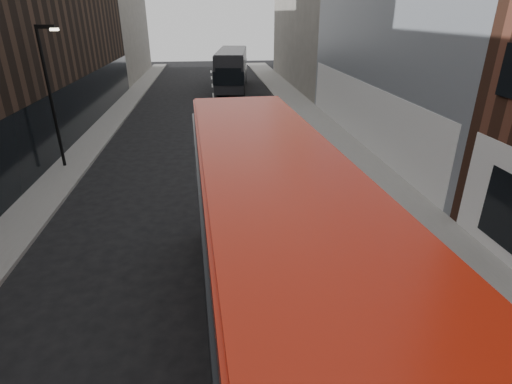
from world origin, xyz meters
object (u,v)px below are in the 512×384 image
object	(u,v)px
car_b	(241,137)
car_c	(257,109)
red_bus	(272,256)
car_a	(279,184)
grey_bus	(232,68)
street_lamp	(51,89)

from	to	relation	value
car_b	car_c	bearing A→B (deg)	82.29
red_bus	car_c	size ratio (longest dim) A/B	2.51
red_bus	car_a	distance (m)	9.42
red_bus	car_b	xyz separation A→B (m)	(0.61, 16.49, -2.17)
grey_bus	car_a	size ratio (longest dim) A/B	3.49
car_b	street_lamp	bearing A→B (deg)	-159.13
car_a	car_b	size ratio (longest dim) A/B	0.91
car_a	car_c	size ratio (longest dim) A/B	0.72
red_bus	car_a	world-z (taller)	red_bus
red_bus	grey_bus	size ratio (longest dim) A/B	0.99
grey_bus	car_b	distance (m)	21.15
grey_bus	car_a	bearing A→B (deg)	-82.81
grey_bus	car_c	world-z (taller)	grey_bus
street_lamp	car_a	size ratio (longest dim) A/B	1.90
car_a	car_c	xyz separation A→B (m)	(0.72, 14.71, 0.11)
street_lamp	red_bus	size ratio (longest dim) A/B	0.55
car_b	car_c	world-z (taller)	car_c
street_lamp	car_b	size ratio (longest dim) A/B	1.73
street_lamp	red_bus	world-z (taller)	street_lamp
red_bus	grey_bus	xyz separation A→B (m)	(1.39, 37.57, -0.65)
street_lamp	car_c	bearing A→B (deg)	40.18
red_bus	car_c	distance (m)	23.92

